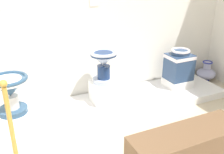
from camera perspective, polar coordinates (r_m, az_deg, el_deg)
display_platform at (r=3.51m, az=-0.85°, el=-6.48°), size 3.50×0.79×0.10m
plinth_block_broad_patterned at (r=3.17m, az=-20.64°, el=-8.69°), size 0.36×0.39×0.18m
antique_toilet_broad_patterned at (r=3.00m, az=-21.64°, el=-2.47°), size 0.41×0.41×0.43m
plinth_block_rightmost at (r=3.48m, az=-1.78°, el=-3.23°), size 0.33×0.31×0.28m
antique_toilet_rightmost at (r=3.31m, az=-1.87°, el=3.33°), size 0.35×0.35×0.43m
plinth_block_central_ornate at (r=4.08m, az=14.17°, el=-1.12°), size 0.37×0.32×0.12m
antique_toilet_central_ornate at (r=3.97m, az=14.58°, el=2.79°), size 0.37×0.31×0.46m
decorative_vase_companion at (r=4.66m, az=20.00°, el=0.88°), size 0.32×0.32×0.34m
stanchion_post_near_left at (r=2.52m, az=-20.44°, el=-15.29°), size 0.26×0.26×0.98m
museum_bench at (r=2.63m, az=16.11°, el=-15.03°), size 1.15×0.36×0.40m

